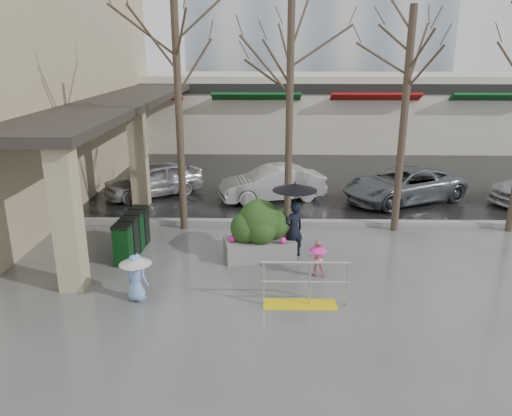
{
  "coord_description": "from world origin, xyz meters",
  "views": [
    {
      "loc": [
        0.56,
        -10.95,
        5.33
      ],
      "look_at": [
        0.28,
        1.66,
        1.3
      ],
      "focal_mm": 35.0,
      "sensor_mm": 36.0,
      "label": 1
    }
  ],
  "objects_px": {
    "tree_mideast": "(409,67)",
    "car_b": "(272,183)",
    "planter": "(260,230)",
    "tree_midwest": "(291,53)",
    "child_pink": "(318,256)",
    "news_boxes": "(132,234)",
    "car_a": "(153,179)",
    "car_c": "(403,185)",
    "handrail": "(303,289)",
    "woman": "(294,211)",
    "tree_west": "(176,58)",
    "child_blue": "(136,272)"
  },
  "relations": [
    {
      "from": "tree_west",
      "to": "car_a",
      "type": "distance_m",
      "value": 5.99
    },
    {
      "from": "handrail",
      "to": "car_a",
      "type": "height_order",
      "value": "car_a"
    },
    {
      "from": "news_boxes",
      "to": "car_a",
      "type": "relative_size",
      "value": 0.53
    },
    {
      "from": "car_b",
      "to": "tree_mideast",
      "type": "bearing_deg",
      "value": 33.65
    },
    {
      "from": "handrail",
      "to": "child_blue",
      "type": "bearing_deg",
      "value": 177.65
    },
    {
      "from": "woman",
      "to": "car_b",
      "type": "xyz_separation_m",
      "value": [
        -0.52,
        5.25,
        -0.66
      ]
    },
    {
      "from": "tree_midwest",
      "to": "car_a",
      "type": "relative_size",
      "value": 1.89
    },
    {
      "from": "child_pink",
      "to": "car_c",
      "type": "height_order",
      "value": "car_c"
    },
    {
      "from": "car_a",
      "to": "planter",
      "type": "bearing_deg",
      "value": 1.92
    },
    {
      "from": "tree_midwest",
      "to": "tree_mideast",
      "type": "distance_m",
      "value": 3.32
    },
    {
      "from": "tree_west",
      "to": "car_b",
      "type": "relative_size",
      "value": 1.78
    },
    {
      "from": "planter",
      "to": "car_b",
      "type": "xyz_separation_m",
      "value": [
        0.38,
        5.31,
        -0.14
      ]
    },
    {
      "from": "car_b",
      "to": "car_c",
      "type": "distance_m",
      "value": 4.77
    },
    {
      "from": "planter",
      "to": "tree_midwest",
      "type": "bearing_deg",
      "value": 69.54
    },
    {
      "from": "planter",
      "to": "news_boxes",
      "type": "bearing_deg",
      "value": 177.06
    },
    {
      "from": "tree_west",
      "to": "news_boxes",
      "type": "relative_size",
      "value": 3.44
    },
    {
      "from": "woman",
      "to": "child_blue",
      "type": "bearing_deg",
      "value": 5.04
    },
    {
      "from": "child_pink",
      "to": "car_b",
      "type": "relative_size",
      "value": 0.24
    },
    {
      "from": "tree_midwest",
      "to": "car_b",
      "type": "bearing_deg",
      "value": 97.98
    },
    {
      "from": "tree_west",
      "to": "planter",
      "type": "height_order",
      "value": "tree_west"
    },
    {
      "from": "news_boxes",
      "to": "child_pink",
      "type": "bearing_deg",
      "value": -11.95
    },
    {
      "from": "tree_west",
      "to": "tree_mideast",
      "type": "xyz_separation_m",
      "value": [
        6.5,
        0.0,
        -0.22
      ]
    },
    {
      "from": "handrail",
      "to": "car_a",
      "type": "distance_m",
      "value": 9.84
    },
    {
      "from": "car_c",
      "to": "handrail",
      "type": "bearing_deg",
      "value": -52.57
    },
    {
      "from": "tree_midwest",
      "to": "planter",
      "type": "height_order",
      "value": "tree_midwest"
    },
    {
      "from": "tree_midwest",
      "to": "woman",
      "type": "relative_size",
      "value": 3.38
    },
    {
      "from": "news_boxes",
      "to": "car_c",
      "type": "relative_size",
      "value": 0.44
    },
    {
      "from": "child_pink",
      "to": "news_boxes",
      "type": "relative_size",
      "value": 0.47
    },
    {
      "from": "planter",
      "to": "car_a",
      "type": "relative_size",
      "value": 0.54
    },
    {
      "from": "woman",
      "to": "child_pink",
      "type": "relative_size",
      "value": 2.25
    },
    {
      "from": "tree_west",
      "to": "planter",
      "type": "xyz_separation_m",
      "value": [
        2.38,
        -2.19,
        -4.32
      ]
    },
    {
      "from": "tree_mideast",
      "to": "car_c",
      "type": "distance_m",
      "value": 5.32
    },
    {
      "from": "car_c",
      "to": "child_pink",
      "type": "bearing_deg",
      "value": -54.96
    },
    {
      "from": "child_pink",
      "to": "planter",
      "type": "relative_size",
      "value": 0.46
    },
    {
      "from": "child_blue",
      "to": "car_a",
      "type": "height_order",
      "value": "car_a"
    },
    {
      "from": "planter",
      "to": "car_c",
      "type": "relative_size",
      "value": 0.44
    },
    {
      "from": "tree_midwest",
      "to": "child_pink",
      "type": "distance_m",
      "value": 5.78
    },
    {
      "from": "tree_midwest",
      "to": "woman",
      "type": "bearing_deg",
      "value": -87.68
    },
    {
      "from": "tree_west",
      "to": "child_pink",
      "type": "distance_m",
      "value": 6.8
    },
    {
      "from": "tree_mideast",
      "to": "news_boxes",
      "type": "relative_size",
      "value": 3.29
    },
    {
      "from": "news_boxes",
      "to": "child_blue",
      "type": "bearing_deg",
      "value": -70.72
    },
    {
      "from": "car_c",
      "to": "news_boxes",
      "type": "bearing_deg",
      "value": -84.1
    },
    {
      "from": "woman",
      "to": "news_boxes",
      "type": "xyz_separation_m",
      "value": [
        -4.36,
        0.11,
        -0.74
      ]
    },
    {
      "from": "car_b",
      "to": "car_a",
      "type": "bearing_deg",
      "value": -112.68
    },
    {
      "from": "planter",
      "to": "car_b",
      "type": "bearing_deg",
      "value": 85.94
    },
    {
      "from": "handrail",
      "to": "child_pink",
      "type": "height_order",
      "value": "handrail"
    },
    {
      "from": "handrail",
      "to": "news_boxes",
      "type": "distance_m",
      "value": 5.24
    },
    {
      "from": "tree_west",
      "to": "car_c",
      "type": "relative_size",
      "value": 1.5
    },
    {
      "from": "tree_mideast",
      "to": "car_b",
      "type": "bearing_deg",
      "value": 140.08
    },
    {
      "from": "tree_west",
      "to": "news_boxes",
      "type": "bearing_deg",
      "value": -118.06
    }
  ]
}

